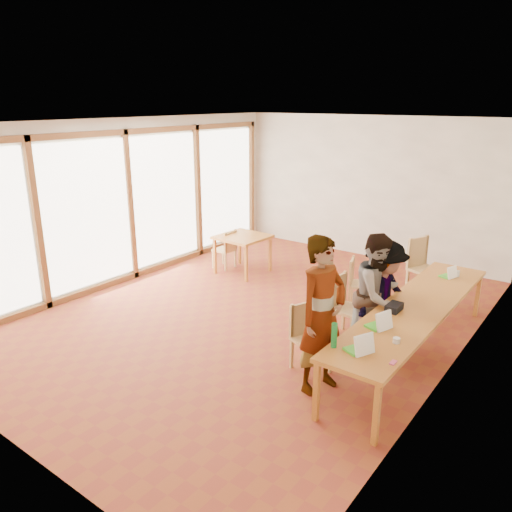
# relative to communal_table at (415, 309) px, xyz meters

# --- Properties ---
(ground) EXTENTS (8.00, 8.00, 0.00)m
(ground) POSITION_rel_communal_table_xyz_m (-2.50, -0.10, -0.70)
(ground) COLOR maroon
(ground) RESTS_ON ground
(wall_back) EXTENTS (6.00, 0.10, 3.00)m
(wall_back) POSITION_rel_communal_table_xyz_m (-2.50, 3.90, 0.80)
(wall_back) COLOR white
(wall_back) RESTS_ON ground
(wall_right) EXTENTS (0.10, 8.00, 3.00)m
(wall_right) POSITION_rel_communal_table_xyz_m (0.50, -0.10, 0.80)
(wall_right) COLOR white
(wall_right) RESTS_ON ground
(window_wall) EXTENTS (0.10, 8.00, 3.00)m
(window_wall) POSITION_rel_communal_table_xyz_m (-5.46, -0.10, 0.80)
(window_wall) COLOR white
(window_wall) RESTS_ON ground
(ceiling) EXTENTS (6.00, 8.00, 0.04)m
(ceiling) POSITION_rel_communal_table_xyz_m (-2.50, -0.10, 2.32)
(ceiling) COLOR white
(ceiling) RESTS_ON wall_back
(communal_table) EXTENTS (0.80, 4.00, 0.75)m
(communal_table) POSITION_rel_communal_table_xyz_m (0.00, 0.00, 0.00)
(communal_table) COLOR #C27D2B
(communal_table) RESTS_ON ground
(side_table) EXTENTS (0.90, 0.90, 0.75)m
(side_table) POSITION_rel_communal_table_xyz_m (-3.95, 1.39, -0.03)
(side_table) COLOR #C27D2B
(side_table) RESTS_ON ground
(chair_near) EXTENTS (0.53, 0.53, 0.46)m
(chair_near) POSITION_rel_communal_table_xyz_m (-1.01, -1.04, -0.17)
(chair_near) COLOR #DCB66E
(chair_near) RESTS_ON ground
(chair_mid) EXTENTS (0.46, 0.46, 0.49)m
(chair_mid) POSITION_rel_communal_table_xyz_m (-1.07, 0.05, -0.14)
(chair_mid) COLOR #DCB66E
(chair_mid) RESTS_ON ground
(chair_far) EXTENTS (0.48, 0.48, 0.44)m
(chair_far) POSITION_rel_communal_table_xyz_m (-1.38, 1.15, -0.20)
(chair_far) COLOR #DCB66E
(chair_far) RESTS_ON ground
(chair_empty) EXTENTS (0.62, 0.62, 0.55)m
(chair_empty) POSITION_rel_communal_table_xyz_m (-0.70, 2.29, -0.07)
(chair_empty) COLOR #DCB66E
(chair_empty) RESTS_ON ground
(chair_spare) EXTENTS (0.38, 0.38, 0.43)m
(chair_spare) POSITION_rel_communal_table_xyz_m (-4.33, 1.37, -0.21)
(chair_spare) COLOR #DCB66E
(chair_spare) RESTS_ON ground
(person_near) EXTENTS (0.59, 0.77, 1.89)m
(person_near) POSITION_rel_communal_table_xyz_m (-0.63, -1.35, 0.24)
(person_near) COLOR gray
(person_near) RESTS_ON ground
(person_mid) EXTENTS (0.77, 0.92, 1.68)m
(person_mid) POSITION_rel_communal_table_xyz_m (-0.47, -0.15, 0.14)
(person_mid) COLOR gray
(person_mid) RESTS_ON ground
(person_far) EXTENTS (0.84, 1.12, 1.54)m
(person_far) POSITION_rel_communal_table_xyz_m (-0.45, 0.03, 0.07)
(person_far) COLOR gray
(person_far) RESTS_ON ground
(laptop_near) EXTENTS (0.32, 0.33, 0.22)m
(laptop_near) POSITION_rel_communal_table_xyz_m (-0.04, -1.56, 0.11)
(laptop_near) COLOR #49CC2C
(laptop_near) RESTS_ON communal_table
(laptop_mid) EXTENTS (0.30, 0.32, 0.22)m
(laptop_mid) POSITION_rel_communal_table_xyz_m (-0.10, -0.89, 0.11)
(laptop_mid) COLOR #49CC2C
(laptop_mid) RESTS_ON communal_table
(laptop_far) EXTENTS (0.25, 0.26, 0.18)m
(laptop_far) POSITION_rel_communal_table_xyz_m (0.02, 1.37, 0.10)
(laptop_far) COLOR #49CC2C
(laptop_far) RESTS_ON communal_table
(yellow_mug) EXTENTS (0.15, 0.15, 0.09)m
(yellow_mug) POSITION_rel_communal_table_xyz_m (0.01, 1.49, 0.09)
(yellow_mug) COLOR #F89F2E
(yellow_mug) RESTS_ON communal_table
(green_bottle) EXTENTS (0.07, 0.07, 0.28)m
(green_bottle) POSITION_rel_communal_table_xyz_m (-0.32, -1.63, 0.19)
(green_bottle) COLOR #187732
(green_bottle) RESTS_ON communal_table
(clear_glass) EXTENTS (0.07, 0.07, 0.09)m
(clear_glass) POSITION_rel_communal_table_xyz_m (0.10, 1.49, 0.09)
(clear_glass) COLOR silver
(clear_glass) RESTS_ON communal_table
(condiment_cup) EXTENTS (0.08, 0.08, 0.06)m
(condiment_cup) POSITION_rel_communal_table_xyz_m (0.19, -1.13, 0.08)
(condiment_cup) COLOR white
(condiment_cup) RESTS_ON communal_table
(pink_phone) EXTENTS (0.05, 0.10, 0.01)m
(pink_phone) POSITION_rel_communal_table_xyz_m (0.33, -1.58, 0.05)
(pink_phone) COLOR #EE5490
(pink_phone) RESTS_ON communal_table
(black_pouch) EXTENTS (0.16, 0.26, 0.09)m
(black_pouch) POSITION_rel_communal_table_xyz_m (-0.17, -0.31, 0.09)
(black_pouch) COLOR black
(black_pouch) RESTS_ON communal_table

